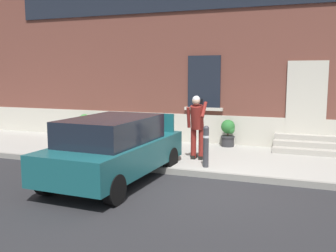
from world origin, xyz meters
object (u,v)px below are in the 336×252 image
Objects in this scene: planter_terracotta at (85,125)px; planter_charcoal at (228,132)px; bollard_near_person at (206,145)px; person_on_phone at (197,123)px; planter_cream at (149,130)px; hatchback_car_teal at (115,148)px.

planter_charcoal is at bearing 1.58° from planter_terracotta.
bollard_near_person is at bearing -27.58° from planter_terracotta.
person_on_phone is 2.02× the size of planter_cream.
hatchback_car_teal is at bearing -50.38° from planter_terracotta.
person_on_phone is 2.02× the size of planter_terracotta.
planter_terracotta is at bearing 152.42° from bollard_near_person.
person_on_phone reaches higher than hatchback_car_teal.
planter_cream and planter_charcoal have the same top height.
planter_charcoal is (1.73, 4.35, -0.18)m from hatchback_car_teal.
person_on_phone is 2.89m from planter_cream.
planter_cream is (-2.19, 1.80, -0.54)m from person_on_phone.
bollard_near_person reaches higher than planter_terracotta.
planter_charcoal is (2.61, 0.36, 0.00)m from planter_cream.
bollard_near_person is 0.95m from person_on_phone.
person_on_phone reaches higher than bollard_near_person.
planter_cream is at bearing -4.81° from planter_terracotta.
planter_terracotta is (-4.80, 2.02, -0.54)m from person_on_phone.
planter_charcoal is (-0.03, 2.88, -0.11)m from bollard_near_person.
bollard_near_person is 2.88m from planter_charcoal.
bollard_near_person is at bearing -43.70° from planter_cream.
planter_terracotta is 1.00× the size of planter_cream.
planter_terracotta is 1.00× the size of planter_charcoal.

